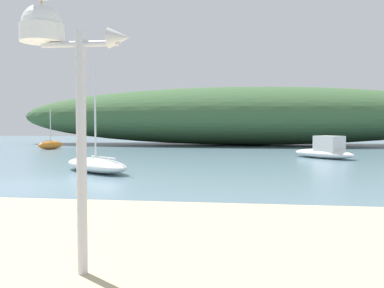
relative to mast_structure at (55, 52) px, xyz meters
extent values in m
plane|color=slate|center=(-4.46, 8.34, -2.84)|extent=(120.00, 120.00, 0.00)
ellipsoid|color=#3D6038|center=(1.42, 38.12, 0.05)|extent=(46.02, 11.84, 5.77)
cylinder|color=silver|center=(0.31, 0.00, -1.20)|extent=(0.12, 0.12, 2.88)
cylinder|color=silver|center=(0.31, 0.00, 0.09)|extent=(0.95, 0.07, 0.07)
cylinder|color=white|center=(-0.16, 0.00, 0.23)|extent=(0.51, 0.51, 0.20)
sphere|color=white|center=(-0.16, 0.00, 0.33)|extent=(0.47, 0.47, 0.47)
cone|color=silver|center=(0.79, 0.00, 0.15)|extent=(0.26, 0.24, 0.24)
cylinder|color=orange|center=(-0.15, -0.01, 0.59)|extent=(0.01, 0.01, 0.05)
cylinder|color=orange|center=(-0.18, 0.01, 0.59)|extent=(0.01, 0.01, 0.05)
ellipsoid|color=white|center=(-4.16, 12.25, -2.54)|extent=(4.23, 3.94, 0.59)
cylinder|color=silver|center=(-4.16, 12.25, -0.31)|extent=(0.08, 0.08, 4.23)
cylinder|color=silver|center=(-3.67, 11.81, -2.17)|extent=(1.52, 1.34, 0.06)
ellipsoid|color=white|center=(6.58, 21.29, -2.56)|extent=(3.79, 4.21, 0.55)
cube|color=silver|center=(6.85, 20.96, -1.98)|extent=(1.81, 1.87, 0.99)
ellipsoid|color=orange|center=(-13.97, 27.99, -2.50)|extent=(1.49, 2.78, 0.68)
cylinder|color=silver|center=(-13.97, 27.99, -0.96)|extent=(0.08, 0.08, 2.80)
cylinder|color=silver|center=(-14.09, 27.61, -2.11)|extent=(0.40, 1.17, 0.06)
camera|label=1|loc=(2.30, -4.78, -0.86)|focal=39.68mm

